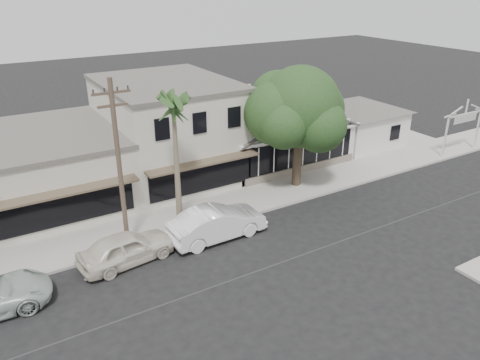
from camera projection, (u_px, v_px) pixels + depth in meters
ground at (325, 247)px, 24.76m from camera, size 140.00×140.00×0.00m
sidewalk_north at (137, 230)px, 26.23m from camera, size 90.00×3.50×0.15m
corner_shop at (271, 126)px, 35.85m from camera, size 10.40×8.60×5.10m
side_cottage at (357, 126)px, 39.41m from camera, size 6.00×6.00×3.00m
arch_sign at (465, 116)px, 36.35m from camera, size 4.12×0.12×3.95m
row_building_near at (168, 131)px, 32.61m from camera, size 8.00×10.00×6.50m
row_building_midnear at (34, 171)px, 28.82m from camera, size 10.00×10.00×4.20m
utility_pole at (119, 164)px, 22.65m from camera, size 1.80×0.24×9.00m
car_0 at (126, 248)px, 23.11m from camera, size 5.01×2.54×1.64m
car_1 at (217, 223)px, 25.28m from camera, size 5.48×1.99×1.79m
shade_tree at (297, 109)px, 29.89m from camera, size 7.34×6.64×8.15m
palm_east at (173, 107)px, 23.90m from camera, size 2.67×2.67×8.18m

